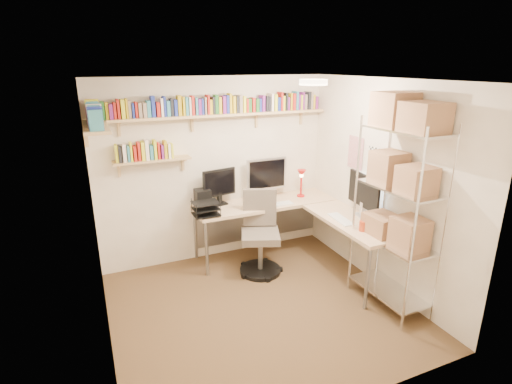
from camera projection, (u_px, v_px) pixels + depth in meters
ground at (260, 308)px, 4.54m from camera, size 3.20×3.20×0.00m
room_shell at (261, 177)px, 4.06m from camera, size 3.24×3.04×2.52m
wall_shelves at (187, 116)px, 4.89m from camera, size 3.12×1.09×0.80m
corner_desk at (279, 208)px, 5.38m from camera, size 2.14×2.09×1.39m
office_chair at (260, 238)px, 5.24m from camera, size 0.62×0.63×1.09m
wire_rack at (401, 175)px, 4.16m from camera, size 0.47×0.93×2.37m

